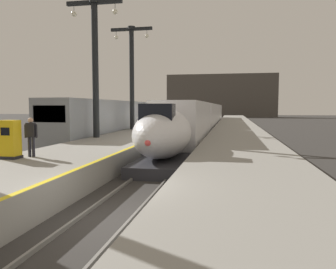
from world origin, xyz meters
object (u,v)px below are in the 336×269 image
object	(u,v)px
ticket_machine_yellow	(10,141)
station_column_mid	(95,55)
rolling_suitcase	(163,127)
station_column_far	(132,68)
passenger_far_waiting	(161,121)
regional_train_adjacent	(132,116)
passenger_mid_platform	(31,134)
passenger_near_edge	(143,120)
highspeed_train_main	(203,117)

from	to	relation	value
ticket_machine_yellow	station_column_mid	bearing A→B (deg)	92.05
station_column_mid	rolling_suitcase	world-z (taller)	station_column_mid
station_column_mid	station_column_far	xyz separation A→B (m)	(0.00, 8.60, 0.08)
station_column_far	ticket_machine_yellow	distance (m)	19.04
passenger_far_waiting	ticket_machine_yellow	distance (m)	15.77
regional_train_adjacent	ticket_machine_yellow	size ratio (longest dim) A/B	22.87
station_column_far	passenger_mid_platform	size ratio (longest dim) A/B	5.74
rolling_suitcase	ticket_machine_yellow	world-z (taller)	ticket_machine_yellow
station_column_mid	passenger_near_edge	bearing A→B (deg)	79.44
station_column_mid	passenger_far_waiting	bearing A→B (deg)	59.17
regional_train_adjacent	rolling_suitcase	size ratio (longest dim) A/B	37.27
passenger_near_edge	ticket_machine_yellow	world-z (taller)	passenger_near_edge
passenger_near_edge	passenger_mid_platform	distance (m)	16.59
passenger_near_edge	ticket_machine_yellow	xyz separation A→B (m)	(-1.04, -17.20, -0.25)
station_column_mid	passenger_mid_platform	bearing A→B (deg)	-84.28
station_column_far	passenger_far_waiting	size ratio (longest dim) A/B	5.74
highspeed_train_main	station_column_mid	bearing A→B (deg)	-107.08
station_column_mid	passenger_far_waiting	world-z (taller)	station_column_mid
highspeed_train_main	passenger_near_edge	world-z (taller)	highspeed_train_main
station_column_mid	rolling_suitcase	bearing A→B (deg)	68.49
station_column_mid	passenger_far_waiting	size ratio (longest dim) A/B	5.64
passenger_far_waiting	ticket_machine_yellow	world-z (taller)	passenger_far_waiting
regional_train_adjacent	station_column_mid	bearing A→B (deg)	-82.05
passenger_mid_platform	passenger_far_waiting	bearing A→B (deg)	80.47
station_column_mid	station_column_far	bearing A→B (deg)	90.00
passenger_far_waiting	highspeed_train_main	bearing A→B (deg)	79.55
highspeed_train_main	station_column_far	bearing A→B (deg)	-119.09
highspeed_train_main	regional_train_adjacent	xyz separation A→B (m)	(-8.10, -3.46, 0.17)
highspeed_train_main	passenger_far_waiting	bearing A→B (deg)	-100.45
passenger_near_edge	rolling_suitcase	bearing A→B (deg)	18.06
station_column_far	passenger_mid_platform	distance (m)	18.41
highspeed_train_main	passenger_mid_platform	bearing A→B (deg)	-99.97
station_column_far	passenger_near_edge	distance (m)	5.13
passenger_mid_platform	regional_train_adjacent	bearing A→B (deg)	97.14
rolling_suitcase	passenger_mid_platform	bearing A→B (deg)	-97.45
highspeed_train_main	ticket_machine_yellow	distance (m)	29.49
passenger_mid_platform	rolling_suitcase	distance (m)	17.33
station_column_far	passenger_far_waiting	world-z (taller)	station_column_far
passenger_far_waiting	station_column_mid	bearing A→B (deg)	-120.83
highspeed_train_main	station_column_mid	size ratio (longest dim) A/B	5.95
station_column_mid	station_column_far	world-z (taller)	station_column_far
station_column_mid	ticket_machine_yellow	size ratio (longest dim) A/B	5.96
passenger_near_edge	regional_train_adjacent	bearing A→B (deg)	113.37
rolling_suitcase	passenger_far_waiting	bearing A→B (deg)	-83.83
regional_train_adjacent	ticket_machine_yellow	bearing A→B (deg)	-84.29
highspeed_train_main	passenger_mid_platform	world-z (taller)	highspeed_train_main
highspeed_train_main	regional_train_adjacent	world-z (taller)	regional_train_adjacent
highspeed_train_main	station_column_mid	xyz separation A→B (m)	(-5.90, -19.20, 4.81)
station_column_mid	ticket_machine_yellow	xyz separation A→B (m)	(0.35, -9.76, -4.97)
highspeed_train_main	rolling_suitcase	bearing A→B (deg)	-103.76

